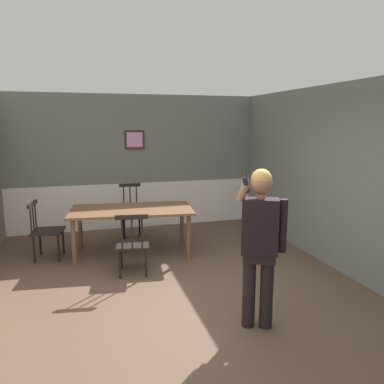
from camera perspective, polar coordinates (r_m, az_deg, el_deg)
The scene contains 8 objects.
ground_plane at distance 4.71m, azimuth -1.73°, elevation -17.11°, with size 8.36×8.36×0.00m, color brown.
room_back_partition at distance 7.97m, azimuth -8.57°, elevation 4.11°, with size 5.23×0.17×2.75m.
room_right_partition at distance 5.50m, azimuth 25.60°, elevation 0.97°, with size 0.13×7.60×2.75m.
dining_table at distance 6.36m, azimuth -9.07°, elevation -3.21°, with size 2.09×1.22×0.78m.
chair_near_window at distance 6.56m, azimuth -21.22°, elevation -5.40°, with size 0.53×0.53×0.94m.
chair_by_doorway at distance 5.57m, azimuth -8.94°, elevation -7.73°, with size 0.52×0.52×0.93m.
chair_at_table_head at distance 7.28m, azimuth -9.12°, elevation -3.25°, with size 0.41×0.41×1.04m.
person_figure at distance 4.02m, azimuth 10.24°, elevation -6.94°, with size 0.50×0.34×1.72m.
Camera 1 is at (-1.02, -4.06, 2.17)m, focal length 35.35 mm.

